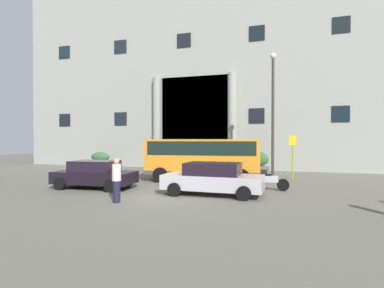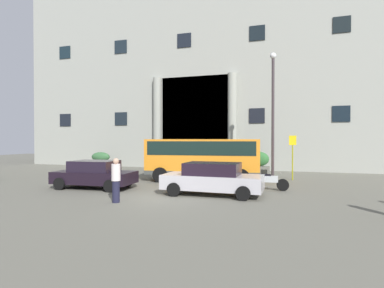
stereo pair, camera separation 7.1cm
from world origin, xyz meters
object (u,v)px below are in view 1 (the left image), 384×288
at_px(orange_minibus, 203,156).
at_px(motorcycle_far_end, 268,181).
at_px(pedestrian_man_red_shirt, 117,180).
at_px(motorcycle_near_kerb, 82,174).
at_px(parked_hatchback_near, 213,178).
at_px(parked_estate_mid, 95,174).
at_px(hedge_planter_east, 193,163).
at_px(hedge_planter_entrance_right, 259,163).
at_px(bus_stop_sign, 293,153).
at_px(lamppost_plaza_centre, 273,106).
at_px(hedge_planter_entrance_left, 100,161).

relative_size(orange_minibus, motorcycle_far_end, 3.65).
bearing_deg(pedestrian_man_red_shirt, motorcycle_near_kerb, 159.00).
relative_size(parked_hatchback_near, parked_estate_mid, 1.08).
height_order(orange_minibus, hedge_planter_east, orange_minibus).
bearing_deg(orange_minibus, motorcycle_far_end, -36.71).
bearing_deg(parked_estate_mid, pedestrian_man_red_shirt, -46.18).
xyz_separation_m(hedge_planter_entrance_right, motorcycle_far_end, (1.04, -7.51, -0.35)).
distance_m(hedge_planter_entrance_right, parked_hatchback_near, 9.57).
relative_size(parked_estate_mid, motorcycle_near_kerb, 2.21).
xyz_separation_m(bus_stop_sign, parked_hatchback_near, (-3.69, -6.46, -0.97)).
relative_size(motorcycle_near_kerb, motorcycle_far_end, 1.00).
distance_m(bus_stop_sign, parked_estate_mid, 11.95).
bearing_deg(parked_estate_mid, hedge_planter_entrance_right, 48.10).
bearing_deg(hedge_planter_entrance_right, lamppost_plaza_centre, -68.96).
bearing_deg(orange_minibus, parked_hatchback_near, -75.32).
relative_size(hedge_planter_east, hedge_planter_entrance_left, 0.95).
height_order(parked_hatchback_near, lamppost_plaza_centre, lamppost_plaza_centre).
bearing_deg(hedge_planter_entrance_right, parked_estate_mid, -129.37).
relative_size(hedge_planter_entrance_left, motorcycle_near_kerb, 0.95).
distance_m(hedge_planter_entrance_left, lamppost_plaza_centre, 15.55).
xyz_separation_m(hedge_planter_east, parked_hatchback_near, (3.84, -9.73, 0.06)).
distance_m(hedge_planter_entrance_right, motorcycle_far_end, 7.59).
height_order(bus_stop_sign, lamppost_plaza_centre, lamppost_plaza_centre).
relative_size(hedge_planter_entrance_right, parked_estate_mid, 0.39).
relative_size(hedge_planter_entrance_right, motorcycle_far_end, 0.86).
distance_m(orange_minibus, parked_estate_mid, 6.47).
bearing_deg(motorcycle_far_end, parked_estate_mid, -173.33).
bearing_deg(bus_stop_sign, hedge_planter_entrance_left, 169.37).
distance_m(hedge_planter_east, motorcycle_far_end, 9.97).
relative_size(motorcycle_near_kerb, lamppost_plaza_centre, 0.24).
bearing_deg(pedestrian_man_red_shirt, parked_estate_mid, 158.03).
distance_m(orange_minibus, motorcycle_far_end, 4.83).
height_order(hedge_planter_entrance_left, parked_hatchback_near, parked_hatchback_near).
relative_size(bus_stop_sign, lamppost_plaza_centre, 0.34).
bearing_deg(lamppost_plaza_centre, bus_stop_sign, -5.73).
bearing_deg(hedge_planter_entrance_left, bus_stop_sign, -10.63).
xyz_separation_m(hedge_planter_east, motorcycle_far_end, (6.25, -7.77, -0.24)).
height_order(parked_estate_mid, motorcycle_near_kerb, parked_estate_mid).
bearing_deg(parked_hatchback_near, pedestrian_man_red_shirt, -138.99).
bearing_deg(motorcycle_far_end, pedestrian_man_red_shirt, -146.13).
xyz_separation_m(hedge_planter_entrance_right, hedge_planter_entrance_left, (-13.63, -0.01, -0.10)).
height_order(bus_stop_sign, motorcycle_far_end, bus_stop_sign).
bearing_deg(parked_hatchback_near, hedge_planter_entrance_left, 143.78).
bearing_deg(parked_estate_mid, hedge_planter_east, 72.91).
bearing_deg(bus_stop_sign, hedge_planter_east, 156.54).
bearing_deg(pedestrian_man_red_shirt, parked_hatchback_near, 61.27).
relative_size(hedge_planter_entrance_right, hedge_planter_east, 0.94).
distance_m(bus_stop_sign, lamppost_plaza_centre, 3.22).
bearing_deg(bus_stop_sign, parked_hatchback_near, -119.71).
distance_m(orange_minibus, pedestrian_man_red_shirt, 7.42).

